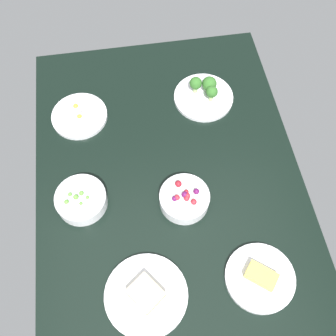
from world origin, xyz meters
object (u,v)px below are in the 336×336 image
Objects in this scene: plate_cheese at (260,277)px; plate_sandwich at (146,295)px; plate_broccoli at (204,94)px; bowl_peas at (81,200)px; plate_eggs at (79,115)px; bowl_berries at (184,199)px.

plate_cheese is 31.95cm from plate_sandwich.
plate_broccoli is 56.69cm from bowl_peas.
plate_eggs is at bearing 13.32° from plate_sandwich.
bowl_peas is at bearing 178.69° from plate_eggs.
plate_cheese is 0.86× the size of plate_sandwich.
plate_broccoli reaches higher than plate_cheese.
bowl_berries is 30.18cm from plate_sandwich.
bowl_peas is (-34.57, 44.93, 0.55)cm from plate_broccoli.
plate_broccoli reaches higher than bowl_berries.
bowl_berries is at bearing 160.25° from plate_broccoli.
plate_sandwich is (-63.35, -15.00, 0.16)cm from plate_eggs.
plate_broccoli is (65.34, 2.77, 0.92)cm from plate_cheese.
bowl_berries is 0.80× the size of plate_eggs.
plate_broccoli is at bearing -87.67° from plate_eggs.
bowl_peas is at bearing 81.69° from bowl_berries.
plate_eggs is (37.28, 30.15, -1.62)cm from bowl_berries.
plate_broccoli reaches higher than bowl_peas.
plate_cheese is at bearing -147.39° from bowl_berries.
plate_broccoli is at bearing -19.75° from bowl_berries.
bowl_peas is 32.81cm from plate_eggs.
bowl_peas is 0.81× the size of plate_eggs.
plate_broccoli reaches higher than plate_eggs.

